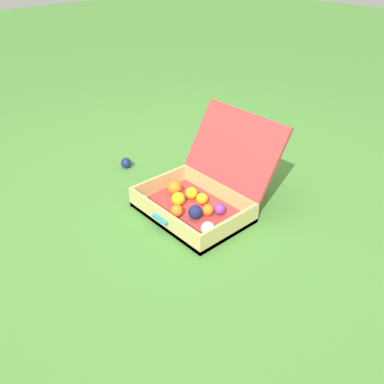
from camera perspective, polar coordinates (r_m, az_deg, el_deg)
ground_plane at (r=2.36m, az=-1.06°, el=-2.76°), size 16.00×16.00×0.00m
open_suitcase at (r=2.34m, az=1.49°, el=0.04°), size 0.60×0.67×0.50m
stray_ball_on_grass at (r=2.83m, az=-8.99°, el=3.94°), size 0.07×0.07×0.07m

